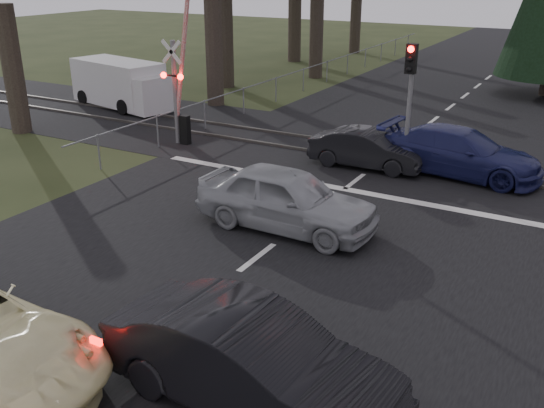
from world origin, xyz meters
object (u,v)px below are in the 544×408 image
Objects in this scene: blue_sedan at (460,152)px; white_van at (124,85)px; dark_car_far at (367,149)px; crossing_signal at (180,90)px; traffic_signal_center at (410,86)px; silver_car at (287,199)px; dark_hatchback at (250,362)px.

white_van is (-16.02, 2.14, 0.33)m from blue_sedan.
blue_sedan is 1.35× the size of dark_car_far.
crossing_signal is 8.36m from traffic_signal_center.
silver_car is 5.70m from dark_car_far.
crossing_signal is 1.47× the size of silver_car.
silver_car is at bearing 26.62° from dark_hatchback.
silver_car reaches higher than dark_hatchback.
traffic_signal_center reaches higher than silver_car.
blue_sedan is at bearing 2.51° from dark_hatchback.
silver_car reaches higher than dark_car_far.
crossing_signal is 1.21× the size of white_van.
dark_car_far is at bearing -0.41° from white_van.
traffic_signal_center reaches higher than white_van.
crossing_signal is 8.73m from silver_car.
dark_car_far is at bearing -172.82° from traffic_signal_center.
dark_hatchback is at bearing -31.07° from white_van.
dark_car_far is (-2.68, 11.90, -0.16)m from dark_hatchback.
blue_sedan is (9.92, 1.48, -1.31)m from crossing_signal.
traffic_signal_center is at bearing -83.93° from dark_car_far.
blue_sedan is (0.17, 12.65, -0.04)m from dark_hatchback.
silver_car is at bearing -35.03° from crossing_signal.
silver_car is 7.04m from blue_sedan.
traffic_signal_center reaches higher than dark_car_far.
crossing_signal is at bearing 55.97° from silver_car.
crossing_signal reaches higher than silver_car.
traffic_signal_center reaches higher than blue_sedan.
traffic_signal_center reaches higher than dark_hatchback.
crossing_signal reaches higher than dark_hatchback.
silver_car is 0.92× the size of blue_sedan.
blue_sedan is 16.17m from white_van.
dark_hatchback is 0.93× the size of blue_sedan.
dark_hatchback is 0.83× the size of white_van.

